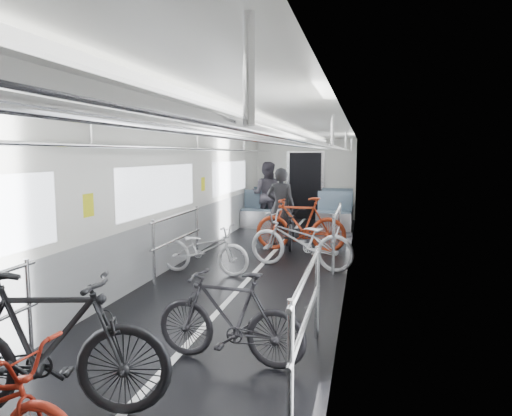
% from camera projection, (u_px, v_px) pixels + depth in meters
% --- Properties ---
extents(car_shell, '(3.02, 14.01, 2.41)m').
position_uv_depth(car_shell, '(271.00, 197.00, 8.79)').
color(car_shell, black).
rests_on(car_shell, ground).
extents(bike_left_mid, '(1.93, 0.98, 1.12)m').
position_uv_depth(bike_left_mid, '(46.00, 345.00, 3.37)').
color(bike_left_mid, black).
rests_on(bike_left_mid, floor).
extents(bike_left_far, '(1.61, 0.69, 0.82)m').
position_uv_depth(bike_left_far, '(204.00, 249.00, 7.48)').
color(bike_left_far, silver).
rests_on(bike_left_far, floor).
extents(bike_right_near, '(1.51, 0.54, 0.89)m').
position_uv_depth(bike_right_near, '(230.00, 317.00, 4.26)').
color(bike_right_near, black).
rests_on(bike_right_near, floor).
extents(bike_right_mid, '(1.97, 1.06, 0.98)m').
position_uv_depth(bike_right_mid, '(300.00, 240.00, 7.81)').
color(bike_right_mid, '#BBBBC0').
rests_on(bike_right_mid, floor).
extents(bike_right_far, '(1.85, 0.57, 1.11)m').
position_uv_depth(bike_right_far, '(300.00, 224.00, 9.19)').
color(bike_right_far, maroon).
rests_on(bike_right_far, floor).
extents(bike_aisle, '(0.78, 1.72, 0.88)m').
position_uv_depth(bike_aisle, '(292.00, 226.00, 9.67)').
color(bike_aisle, black).
rests_on(bike_aisle, floor).
extents(person_standing, '(0.63, 0.42, 1.67)m').
position_uv_depth(person_standing, '(281.00, 207.00, 9.78)').
color(person_standing, black).
rests_on(person_standing, floor).
extents(person_seated, '(0.91, 0.74, 1.76)m').
position_uv_depth(person_seated, '(267.00, 194.00, 12.34)').
color(person_seated, '#27242B').
rests_on(person_seated, floor).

